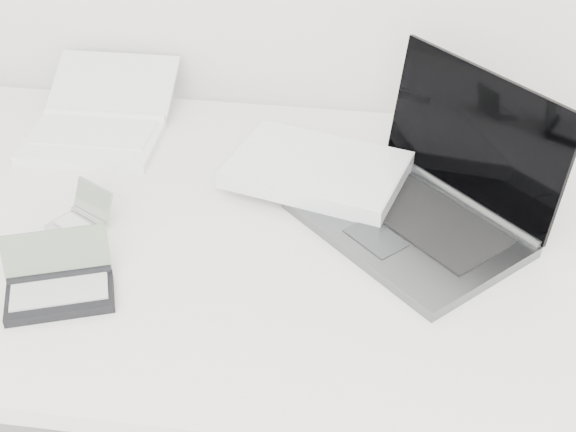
# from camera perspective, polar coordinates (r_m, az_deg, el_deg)

# --- Properties ---
(desk) EXTENTS (1.60, 0.80, 0.73)m
(desk) POSITION_cam_1_polar(r_m,az_deg,el_deg) (1.29, 1.57, -2.85)
(desk) COLOR white
(desk) RESTS_ON ground
(laptop_large) EXTENTS (0.55, 0.44, 0.23)m
(laptop_large) POSITION_cam_1_polar(r_m,az_deg,el_deg) (1.31, 6.50, 2.06)
(laptop_large) COLOR #595B5E
(laptop_large) RESTS_ON desk
(netbook_open_white) EXTENTS (0.24, 0.31, 0.08)m
(netbook_open_white) POSITION_cam_1_polar(r_m,az_deg,el_deg) (1.54, -13.31, 6.37)
(netbook_open_white) COLOR white
(netbook_open_white) RESTS_ON desk
(pda_silver) EXTENTS (0.11, 0.11, 0.06)m
(pda_silver) POSITION_cam_1_polar(r_m,az_deg,el_deg) (1.31, -14.52, -0.32)
(pda_silver) COLOR silver
(pda_silver) RESTS_ON desk
(palmtop_charcoal) EXTENTS (0.18, 0.15, 0.08)m
(palmtop_charcoal) POSITION_cam_1_polar(r_m,az_deg,el_deg) (1.19, -15.96, -4.79)
(palmtop_charcoal) COLOR black
(palmtop_charcoal) RESTS_ON desk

